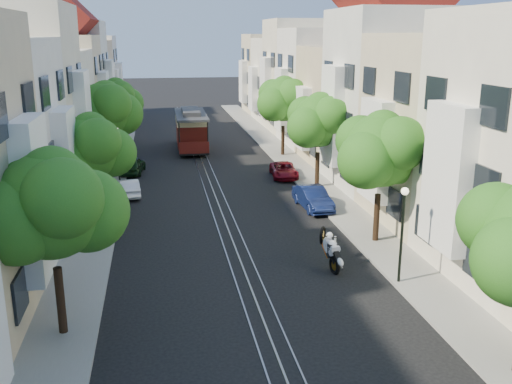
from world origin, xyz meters
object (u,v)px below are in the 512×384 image
tree_e_b (382,152)px  tree_e_d (284,100)px  parked_car_e_far (284,170)px  tree_w_c (106,111)px  tree_w_d (116,100)px  parked_car_e_mid (313,198)px  parked_car_w_far (132,165)px  sportbike_rider (330,248)px  parked_car_w_mid (129,188)px  lamp_east (403,221)px  cable_car (191,128)px  tree_w_a (53,208)px  tree_e_c (320,122)px  lamp_west (118,149)px  tree_w_b (91,149)px

tree_e_b → tree_e_d: tree_e_d is taller
parked_car_e_far → tree_w_c: bearing=177.2°
tree_w_d → parked_car_e_mid: (12.74, -20.73, -3.92)m
tree_w_d → parked_car_w_far: bearing=-80.8°
sportbike_rider → parked_car_w_far: (-9.46, 20.41, -0.32)m
tree_e_d → tree_w_c: (-14.40, -6.00, 0.20)m
tree_e_d → parked_car_w_far: (-12.86, -4.49, -4.19)m
tree_w_d → parked_car_w_mid: bearing=-84.5°
parked_car_e_mid → parked_car_e_far: bearing=85.8°
tree_w_c → parked_car_e_far: (12.74, -1.61, -4.52)m
tree_e_b → lamp_east: tree_e_b is taller
parked_car_e_far → parked_car_e_mid: bearing=-85.6°
tree_e_d → parked_car_w_far: bearing=-160.8°
tree_e_d → cable_car: 9.34m
tree_w_d → sportbike_rider: (11.00, -29.90, -3.60)m
tree_w_a → lamp_east: tree_w_a is taller
tree_w_a → parked_car_w_mid: size_ratio=1.94×
tree_e_c → cable_car: size_ratio=0.73×
tree_w_d → parked_car_e_far: size_ratio=1.66×
tree_e_c → lamp_east: 16.10m
tree_e_b → tree_e_c: size_ratio=1.03×
tree_w_a → tree_w_d: tree_w_a is taller
parked_car_w_mid → tree_w_a: bearing=77.8°
sportbike_rider → parked_car_e_mid: (1.74, 9.17, -0.31)m
tree_w_c → parked_car_e_far: bearing=-7.2°
parked_car_e_far → lamp_east: bearing=-83.5°
tree_w_c → tree_e_d: bearing=22.6°
tree_w_a → lamp_west: tree_w_a is taller
tree_w_d → lamp_west: tree_w_d is taller
tree_e_d → lamp_east: 27.07m
tree_w_c → parked_car_w_mid: size_ratio=2.06×
parked_car_e_mid → lamp_east: bearing=-90.7°
tree_w_d → cable_car: size_ratio=0.73×
lamp_west → tree_e_d: bearing=33.5°
lamp_west → parked_car_e_mid: size_ratio=1.01×
tree_e_d → cable_car: tree_e_d is taller
tree_e_c → tree_e_d: tree_e_d is taller
lamp_east → lamp_west: bearing=125.0°
tree_e_d → parked_car_w_mid: 17.39m
lamp_west → parked_car_e_far: lamp_west is taller
cable_car → parked_car_w_far: 10.29m
tree_w_d → lamp_east: size_ratio=1.57×
cable_car → parked_car_w_mid: (-5.10, -15.23, -1.45)m
cable_car → parked_car_w_far: bearing=-119.3°
tree_w_d → tree_e_b: bearing=-61.9°
lamp_east → parked_car_e_far: lamp_east is taller
tree_w_c → parked_car_e_far: 13.61m
parked_car_e_far → tree_w_b: bearing=-139.2°
tree_e_d → tree_w_a: tree_e_d is taller
tree_w_a → parked_car_e_far: size_ratio=1.70×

